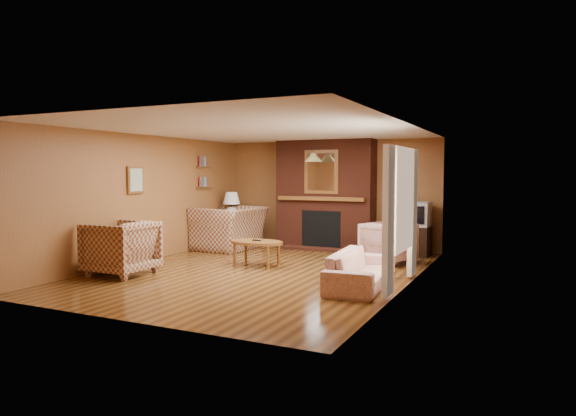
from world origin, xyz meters
The scene contains 20 objects.
floor centered at (0.00, 0.00, 0.00)m, with size 6.50×6.50×0.00m, color #45260E.
ceiling centered at (0.00, 0.00, 2.40)m, with size 6.50×6.50×0.00m, color silver.
wall_back centered at (0.00, 3.25, 1.20)m, with size 6.50×6.50×0.00m, color brown.
wall_front centered at (0.00, -3.25, 1.20)m, with size 6.50×6.50×0.00m, color brown.
wall_left centered at (-2.50, 0.00, 1.20)m, with size 6.50×6.50×0.00m, color brown.
wall_right centered at (2.50, 0.00, 1.20)m, with size 6.50×6.50×0.00m, color brown.
fireplace centered at (0.00, 2.98, 1.18)m, with size 2.20×0.82×2.40m.
window_right centered at (2.45, -0.20, 1.13)m, with size 0.10×1.85×2.00m.
bookshelf centered at (-2.44, 1.90, 1.67)m, with size 0.09×0.55×0.71m.
botanical_print centered at (-2.47, -0.30, 1.55)m, with size 0.05×0.40×0.50m.
pendant_light centered at (0.00, 2.30, 2.00)m, with size 0.36×0.36×0.48m.
plaid_loveseat centered at (-1.85, 1.96, 0.46)m, with size 1.43×1.25×0.93m, color maroon.
plaid_armchair centered at (-1.95, -1.25, 0.45)m, with size 0.96×0.98×0.90m, color maroon.
floral_sofa centered at (1.90, -0.42, 0.26)m, with size 1.80×0.70×0.52m, color beige.
floral_armchair centered at (1.75, 1.76, 0.38)m, with size 0.81×0.83×0.76m, color beige.
coffee_table centered at (-0.29, 0.37, 0.41)m, with size 1.01×0.63×0.48m.
side_table centered at (-2.10, 2.45, 0.29)m, with size 0.44×0.44×0.59m, color brown.
table_lamp centered at (-2.10, 2.45, 0.95)m, with size 0.39×0.39×0.65m.
tv_stand centered at (2.05, 2.80, 0.30)m, with size 0.55×0.50×0.60m, color black.
crt_tv centered at (2.05, 2.79, 0.85)m, with size 0.55×0.55×0.50m.
Camera 1 is at (4.15, -7.63, 1.69)m, focal length 32.00 mm.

